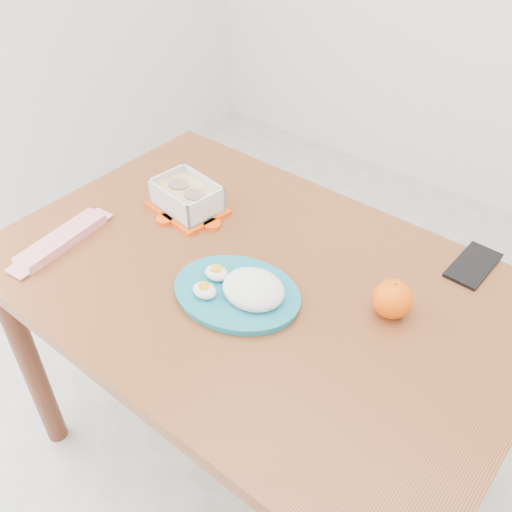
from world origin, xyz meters
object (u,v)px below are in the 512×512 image
Objects in this scene: dining_table at (256,308)px; orange_fruit at (393,299)px; food_container at (187,197)px; rice_plate at (242,289)px; smartphone at (473,265)px.

orange_fruit is at bearing 16.95° from dining_table.
orange_fruit reaches higher than food_container.
food_container is (-0.30, 0.09, 0.14)m from dining_table.
rice_plate reaches higher than dining_table.
food_container is 0.59m from orange_fruit.
orange_fruit is at bearing -105.01° from smartphone.
dining_table is at bearing -8.80° from food_container.
dining_table is 5.90× the size of food_container.
smartphone is at bearing 28.39° from food_container.
rice_plate is (0.02, -0.07, 0.12)m from dining_table.
dining_table is 14.66× the size of orange_fruit.
food_container is 1.32× the size of smartphone.
food_container is at bearing 179.28° from orange_fruit.
rice_plate is at bearing -74.52° from dining_table.
food_container is 0.71m from smartphone.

